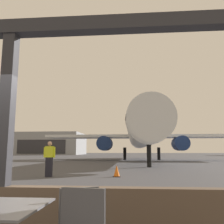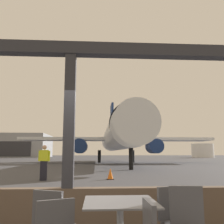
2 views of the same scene
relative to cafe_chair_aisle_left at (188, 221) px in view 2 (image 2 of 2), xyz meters
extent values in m
plane|color=#424247|center=(-1.58, 41.68, -0.56)|extent=(220.00, 220.00, 0.00)
cube|color=brown|center=(-1.58, 1.68, -0.20)|extent=(7.74, 0.24, 0.73)
cube|color=#2D2D33|center=(-1.58, 1.68, 2.78)|extent=(7.74, 0.24, 0.24)
cube|color=#2D2D33|center=(-1.58, 1.68, 1.05)|extent=(0.20, 0.20, 3.23)
cube|color=slate|center=(-0.79, 0.09, 0.21)|extent=(0.85, 0.85, 0.02)
cube|color=#4C4C51|center=(-1.49, -0.25, 0.11)|extent=(0.38, 0.20, 0.39)
cube|color=#4C4C51|center=(0.01, 0.09, 0.16)|extent=(0.40, 0.10, 0.45)
cube|color=#4C4C51|center=(-0.01, 0.26, -0.10)|extent=(0.40, 0.40, 0.04)
cube|color=#4C4C51|center=(-0.09, 0.42, 0.13)|extent=(0.38, 0.20, 0.42)
cube|color=#4C4C51|center=(-1.64, 0.09, 0.13)|extent=(0.38, 0.21, 0.42)
cylinder|color=silver|center=(1.75, 31.00, 2.98)|extent=(3.60, 28.26, 3.60)
cone|color=silver|center=(1.75, 15.58, 2.98)|extent=(3.42, 2.60, 3.42)
cylinder|color=black|center=(1.75, 17.48, 3.13)|extent=(3.67, 0.90, 3.67)
cube|color=silver|center=(-5.24, 32.48, 2.68)|extent=(12.18, 4.20, 0.36)
cube|color=silver|center=(8.74, 32.48, 2.68)|extent=(12.18, 4.20, 0.36)
cylinder|color=navy|center=(-3.25, 31.08, 1.68)|extent=(1.90, 3.20, 1.90)
cylinder|color=navy|center=(6.75, 31.08, 1.68)|extent=(1.90, 3.20, 1.90)
cube|color=navy|center=(1.75, 43.63, 7.18)|extent=(0.36, 4.40, 5.20)
cylinder|color=black|center=(1.75, 17.78, 0.31)|extent=(0.36, 0.36, 1.75)
cylinder|color=black|center=(-0.65, 33.48, 0.31)|extent=(0.44, 0.44, 1.75)
cylinder|color=black|center=(4.15, 33.48, 0.31)|extent=(0.44, 0.44, 1.75)
cube|color=black|center=(-3.69, 10.05, -0.09)|extent=(0.32, 0.20, 0.95)
cube|color=yellow|center=(-3.69, 10.05, 0.66)|extent=(0.40, 0.22, 0.55)
sphere|color=tan|center=(-3.69, 10.05, 1.07)|extent=(0.22, 0.22, 0.22)
cylinder|color=yellow|center=(-3.46, 10.10, 0.64)|extent=(0.09, 0.09, 0.52)
cylinder|color=yellow|center=(-3.93, 10.00, 0.64)|extent=(0.09, 0.09, 0.52)
cone|color=orange|center=(-0.34, 10.36, -0.28)|extent=(0.32, 0.32, 0.58)
cube|color=black|center=(-0.34, 10.36, -0.55)|extent=(0.36, 0.36, 0.03)
cube|color=gray|center=(-28.34, 82.97, 3.12)|extent=(22.47, 17.55, 7.37)
cube|color=#2D2D33|center=(-28.34, 74.15, 2.02)|extent=(15.73, 0.10, 4.42)
cylinder|color=white|center=(31.14, 72.93, 1.51)|extent=(6.53, 6.53, 4.14)
camera|label=1|loc=(0.45, -2.13, 0.71)|focal=39.50mm
camera|label=2|loc=(-1.08, -3.04, 0.78)|focal=40.65mm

